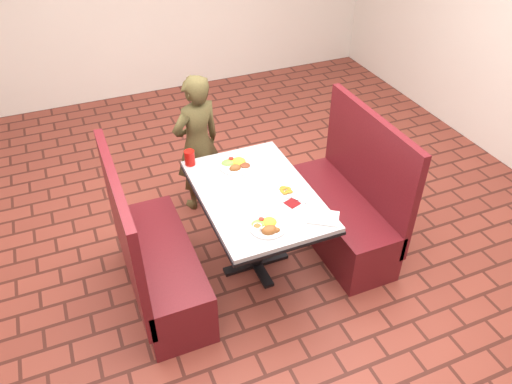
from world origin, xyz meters
TOP-DOWN VIEW (x-y plane):
  - room at (0.00, 0.00)m, footprint 7.00×7.04m
  - dining_table at (0.00, 0.00)m, footprint 0.81×1.21m
  - booth_bench_left at (-0.80, 0.00)m, footprint 0.47×1.20m
  - booth_bench_right at (0.80, 0.00)m, footprint 0.47×1.20m
  - diner_person at (-0.15, 0.96)m, footprint 0.54×0.44m
  - near_dinner_plate at (-0.09, -0.40)m, footprint 0.25×0.25m
  - far_dinner_plate at (-0.01, 0.37)m, footprint 0.28×0.28m
  - plantain_plate at (0.20, -0.08)m, footprint 0.17×0.17m
  - maroon_napkin at (0.19, -0.22)m, footprint 0.12×0.12m
  - spoon_utensil at (0.24, -0.21)m, footprint 0.09×0.11m
  - red_tumbler at (-0.34, 0.54)m, footprint 0.08×0.08m
  - paper_napkin at (0.31, -0.45)m, footprint 0.27×0.25m
  - knife_utensil at (-0.04, -0.36)m, footprint 0.05×0.16m
  - fork_utensil at (-0.11, -0.37)m, footprint 0.05×0.13m
  - lettuce_shreds at (0.04, 0.06)m, footprint 0.28×0.32m

SIDE VIEW (x-z plane):
  - booth_bench_left at x=-0.80m, z-range -0.26..0.92m
  - booth_bench_right at x=0.80m, z-range -0.26..0.92m
  - diner_person at x=-0.15m, z-range 0.00..1.29m
  - dining_table at x=0.00m, z-range 0.28..1.03m
  - lettuce_shreds at x=0.04m, z-range 0.75..0.75m
  - maroon_napkin at x=0.19m, z-range 0.75..0.75m
  - spoon_utensil at x=0.24m, z-range 0.75..0.76m
  - paper_napkin at x=0.31m, z-range 0.75..0.76m
  - fork_utensil at x=-0.11m, z-range 0.76..0.76m
  - knife_utensil at x=-0.04m, z-range 0.76..0.76m
  - plantain_plate at x=0.20m, z-range 0.75..0.77m
  - far_dinner_plate at x=-0.01m, z-range 0.74..0.81m
  - near_dinner_plate at x=-0.09m, z-range 0.74..0.82m
  - red_tumbler at x=-0.34m, z-range 0.75..0.87m
  - room at x=0.00m, z-range 0.50..3.32m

